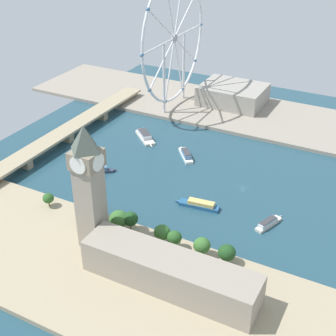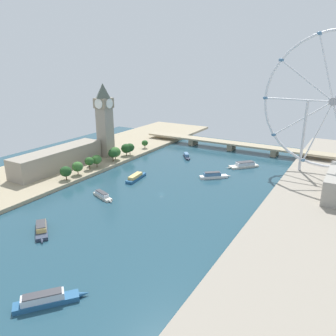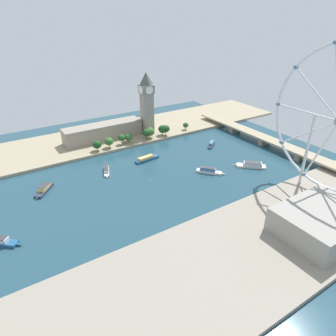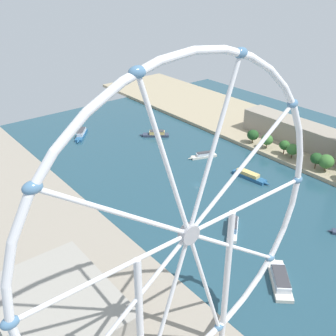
{
  "view_description": "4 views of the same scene",
  "coord_description": "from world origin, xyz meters",
  "px_view_note": "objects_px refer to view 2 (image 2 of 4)",
  "views": [
    {
      "loc": [
        -278.0,
        -87.05,
        182.36
      ],
      "look_at": [
        -13.53,
        52.66,
        8.4
      ],
      "focal_mm": 51.37,
      "sensor_mm": 36.0,
      "label": 1
    },
    {
      "loc": [
        127.63,
        -207.0,
        100.29
      ],
      "look_at": [
        -13.08,
        32.55,
        10.1
      ],
      "focal_mm": 35.52,
      "sensor_mm": 36.0,
      "label": 2
    },
    {
      "loc": [
        216.93,
        -117.92,
        140.18
      ],
      "look_at": [
        17.23,
        9.46,
        16.58
      ],
      "focal_mm": 31.83,
      "sensor_mm": 36.0,
      "label": 3
    },
    {
      "loc": [
        175.15,
        186.72,
        145.05
      ],
      "look_at": [
        19.48,
        -8.7,
        16.1
      ],
      "focal_mm": 43.59,
      "sensor_mm": 36.0,
      "label": 4
    }
  ],
  "objects_px": {
    "tour_boat_3": "(136,177)",
    "tour_boat_5": "(41,229)",
    "tour_boat_0": "(103,195)",
    "tour_boat_6": "(244,165)",
    "tour_boat_2": "(214,176)",
    "tour_boat_4": "(47,300)",
    "clock_tower": "(105,119)",
    "tour_boat_1": "(187,156)",
    "parliament_block": "(58,159)",
    "ferris_wheel": "(333,102)",
    "river_bridge": "(232,144)"
  },
  "relations": [
    {
      "from": "tour_boat_2",
      "to": "tour_boat_3",
      "type": "distance_m",
      "value": 69.03
    },
    {
      "from": "tour_boat_2",
      "to": "tour_boat_3",
      "type": "bearing_deg",
      "value": 173.08
    },
    {
      "from": "river_bridge",
      "to": "tour_boat_4",
      "type": "relative_size",
      "value": 8.22
    },
    {
      "from": "tour_boat_5",
      "to": "tour_boat_6",
      "type": "height_order",
      "value": "tour_boat_6"
    },
    {
      "from": "ferris_wheel",
      "to": "tour_boat_6",
      "type": "distance_m",
      "value": 95.3
    },
    {
      "from": "river_bridge",
      "to": "tour_boat_5",
      "type": "height_order",
      "value": "river_bridge"
    },
    {
      "from": "tour_boat_2",
      "to": "tour_boat_3",
      "type": "relative_size",
      "value": 0.78
    },
    {
      "from": "tour_boat_2",
      "to": "parliament_block",
      "type": "bearing_deg",
      "value": 162.5
    },
    {
      "from": "tour_boat_2",
      "to": "ferris_wheel",
      "type": "bearing_deg",
      "value": -7.59
    },
    {
      "from": "tour_boat_0",
      "to": "tour_boat_2",
      "type": "relative_size",
      "value": 0.99
    },
    {
      "from": "clock_tower",
      "to": "tour_boat_4",
      "type": "height_order",
      "value": "clock_tower"
    },
    {
      "from": "tour_boat_1",
      "to": "tour_boat_2",
      "type": "xyz_separation_m",
      "value": [
        50.76,
        -45.42,
        0.31
      ]
    },
    {
      "from": "tour_boat_0",
      "to": "tour_boat_6",
      "type": "xyz_separation_m",
      "value": [
        69.07,
        129.65,
        0.32
      ]
    },
    {
      "from": "tour_boat_5",
      "to": "tour_boat_4",
      "type": "bearing_deg",
      "value": 1.2
    },
    {
      "from": "tour_boat_4",
      "to": "clock_tower",
      "type": "bearing_deg",
      "value": 73.79
    },
    {
      "from": "parliament_block",
      "to": "clock_tower",
      "type": "bearing_deg",
      "value": 78.9
    },
    {
      "from": "tour_boat_3",
      "to": "tour_boat_0",
      "type": "bearing_deg",
      "value": 175.61
    },
    {
      "from": "tour_boat_0",
      "to": "tour_boat_5",
      "type": "bearing_deg",
      "value": -66.31
    },
    {
      "from": "tour_boat_2",
      "to": "tour_boat_3",
      "type": "height_order",
      "value": "tour_boat_2"
    },
    {
      "from": "tour_boat_6",
      "to": "river_bridge",
      "type": "bearing_deg",
      "value": -107.41
    },
    {
      "from": "tour_boat_0",
      "to": "tour_boat_3",
      "type": "height_order",
      "value": "tour_boat_3"
    },
    {
      "from": "tour_boat_1",
      "to": "tour_boat_5",
      "type": "distance_m",
      "value": 190.38
    },
    {
      "from": "tour_boat_3",
      "to": "tour_boat_4",
      "type": "bearing_deg",
      "value": -165.13
    },
    {
      "from": "clock_tower",
      "to": "tour_boat_4",
      "type": "xyz_separation_m",
      "value": [
        124.97,
        -186.23,
        -39.94
      ]
    },
    {
      "from": "clock_tower",
      "to": "tour_boat_1",
      "type": "bearing_deg",
      "value": 32.36
    },
    {
      "from": "tour_boat_1",
      "to": "tour_boat_5",
      "type": "xyz_separation_m",
      "value": [
        -1.13,
        -190.38,
        0.19
      ]
    },
    {
      "from": "clock_tower",
      "to": "tour_boat_3",
      "type": "bearing_deg",
      "value": -29.73
    },
    {
      "from": "ferris_wheel",
      "to": "clock_tower",
      "type": "bearing_deg",
      "value": -165.41
    },
    {
      "from": "river_bridge",
      "to": "tour_boat_1",
      "type": "height_order",
      "value": "river_bridge"
    },
    {
      "from": "ferris_wheel",
      "to": "tour_boat_2",
      "type": "xyz_separation_m",
      "value": [
        -83.35,
        -53.29,
        -64.17
      ]
    },
    {
      "from": "clock_tower",
      "to": "parliament_block",
      "type": "xyz_separation_m",
      "value": [
        -10.9,
        -55.56,
        -30.02
      ]
    },
    {
      "from": "clock_tower",
      "to": "parliament_block",
      "type": "relative_size",
      "value": 0.79
    },
    {
      "from": "clock_tower",
      "to": "river_bridge",
      "type": "bearing_deg",
      "value": 45.24
    },
    {
      "from": "tour_boat_0",
      "to": "river_bridge",
      "type": "bearing_deg",
      "value": 99.63
    },
    {
      "from": "tour_boat_0",
      "to": "tour_boat_5",
      "type": "relative_size",
      "value": 1.01
    },
    {
      "from": "clock_tower",
      "to": "river_bridge",
      "type": "relative_size",
      "value": 0.34
    },
    {
      "from": "tour_boat_0",
      "to": "tour_boat_1",
      "type": "xyz_separation_m",
      "value": [
        4.88,
        130.24,
        0.05
      ]
    },
    {
      "from": "tour_boat_5",
      "to": "tour_boat_2",
      "type": "bearing_deg",
      "value": 109.38
    },
    {
      "from": "tour_boat_5",
      "to": "parliament_block",
      "type": "bearing_deg",
      "value": 171.83
    },
    {
      "from": "tour_boat_2",
      "to": "tour_boat_6",
      "type": "distance_m",
      "value": 46.8
    },
    {
      "from": "tour_boat_3",
      "to": "tour_boat_5",
      "type": "xyz_separation_m",
      "value": [
        5.83,
        -107.09,
        0.1
      ]
    },
    {
      "from": "clock_tower",
      "to": "tour_boat_6",
      "type": "bearing_deg",
      "value": 18.35
    },
    {
      "from": "ferris_wheel",
      "to": "river_bridge",
      "type": "relative_size",
      "value": 0.55
    },
    {
      "from": "river_bridge",
      "to": "tour_boat_1",
      "type": "relative_size",
      "value": 11.3
    },
    {
      "from": "tour_boat_1",
      "to": "tour_boat_3",
      "type": "bearing_deg",
      "value": -42.04
    },
    {
      "from": "ferris_wheel",
      "to": "tour_boat_6",
      "type": "height_order",
      "value": "ferris_wheel"
    },
    {
      "from": "ferris_wheel",
      "to": "river_bridge",
      "type": "bearing_deg",
      "value": 154.69
    },
    {
      "from": "tour_boat_6",
      "to": "tour_boat_2",
      "type": "bearing_deg",
      "value": 25.17
    },
    {
      "from": "ferris_wheel",
      "to": "tour_boat_3",
      "type": "bearing_deg",
      "value": -147.13
    },
    {
      "from": "tour_boat_0",
      "to": "tour_boat_6",
      "type": "bearing_deg",
      "value": 82.08
    }
  ]
}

